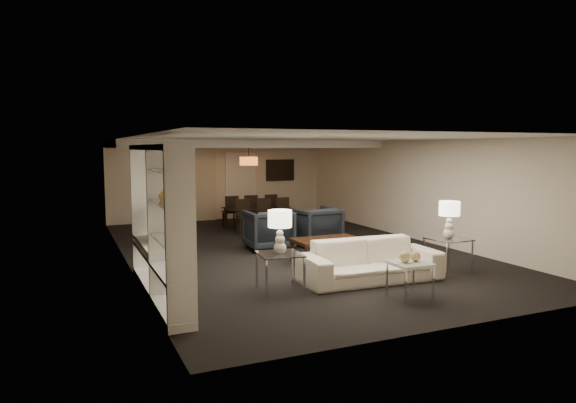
% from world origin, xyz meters
% --- Properties ---
extents(floor, '(11.00, 11.00, 0.00)m').
position_xyz_m(floor, '(0.00, 0.00, 0.00)').
color(floor, black).
rests_on(floor, ground).
extents(ceiling, '(7.00, 11.00, 0.02)m').
position_xyz_m(ceiling, '(0.00, 0.00, 2.50)').
color(ceiling, silver).
rests_on(ceiling, ground).
extents(wall_back, '(7.00, 0.02, 2.50)m').
position_xyz_m(wall_back, '(0.00, 5.50, 1.25)').
color(wall_back, beige).
rests_on(wall_back, ground).
extents(wall_front, '(7.00, 0.02, 2.50)m').
position_xyz_m(wall_front, '(0.00, -5.50, 1.25)').
color(wall_front, beige).
rests_on(wall_front, ground).
extents(wall_left, '(0.02, 11.00, 2.50)m').
position_xyz_m(wall_left, '(-3.50, 0.00, 1.25)').
color(wall_left, beige).
rests_on(wall_left, ground).
extents(wall_right, '(0.02, 11.00, 2.50)m').
position_xyz_m(wall_right, '(3.50, 0.00, 1.25)').
color(wall_right, beige).
rests_on(wall_right, ground).
extents(ceiling_soffit, '(7.00, 4.00, 0.20)m').
position_xyz_m(ceiling_soffit, '(0.00, 3.50, 2.40)').
color(ceiling_soffit, silver).
rests_on(ceiling_soffit, ceiling).
extents(curtains, '(1.50, 0.12, 2.40)m').
position_xyz_m(curtains, '(-0.90, 5.42, 1.20)').
color(curtains, beige).
rests_on(curtains, wall_back).
extents(door, '(0.90, 0.05, 2.10)m').
position_xyz_m(door, '(0.70, 5.47, 1.05)').
color(door, silver).
rests_on(door, wall_back).
extents(painting, '(0.95, 0.04, 0.65)m').
position_xyz_m(painting, '(2.10, 5.46, 1.55)').
color(painting, '#142D38').
rests_on(painting, wall_back).
extents(media_unit, '(0.38, 3.40, 2.35)m').
position_xyz_m(media_unit, '(-3.31, -2.60, 1.18)').
color(media_unit, white).
rests_on(media_unit, wall_left).
extents(pendant_light, '(0.52, 0.52, 0.24)m').
position_xyz_m(pendant_light, '(0.30, 3.50, 1.92)').
color(pendant_light, '#D8591E').
rests_on(pendant_light, ceiling_soffit).
extents(sofa, '(2.48, 1.06, 0.71)m').
position_xyz_m(sofa, '(0.21, -3.08, 0.36)').
color(sofa, beige).
rests_on(sofa, floor).
extents(coffee_table, '(1.35, 0.80, 0.48)m').
position_xyz_m(coffee_table, '(0.21, -1.48, 0.24)').
color(coffee_table, black).
rests_on(coffee_table, floor).
extents(armchair_left, '(1.01, 1.04, 0.91)m').
position_xyz_m(armchair_left, '(-0.39, 0.22, 0.45)').
color(armchair_left, black).
rests_on(armchair_left, floor).
extents(armchair_right, '(1.05, 1.08, 0.91)m').
position_xyz_m(armchair_right, '(0.81, 0.22, 0.45)').
color(armchair_right, black).
rests_on(armchair_right, floor).
extents(side_table_left, '(0.74, 0.74, 0.63)m').
position_xyz_m(side_table_left, '(-1.49, -3.08, 0.31)').
color(side_table_left, white).
rests_on(side_table_left, floor).
extents(side_table_right, '(0.69, 0.69, 0.63)m').
position_xyz_m(side_table_right, '(1.91, -3.08, 0.31)').
color(side_table_right, white).
rests_on(side_table_right, floor).
extents(table_lamp_left, '(0.41, 0.41, 0.69)m').
position_xyz_m(table_lamp_left, '(-1.49, -3.08, 0.97)').
color(table_lamp_left, beige).
rests_on(table_lamp_left, side_table_left).
extents(table_lamp_right, '(0.42, 0.42, 0.69)m').
position_xyz_m(table_lamp_right, '(1.91, -3.08, 0.97)').
color(table_lamp_right, white).
rests_on(table_lamp_right, side_table_right).
extents(marble_table, '(0.57, 0.57, 0.56)m').
position_xyz_m(marble_table, '(0.21, -4.18, 0.28)').
color(marble_table, white).
rests_on(marble_table, floor).
extents(gold_gourd_a, '(0.18, 0.18, 0.18)m').
position_xyz_m(gold_gourd_a, '(0.11, -4.18, 0.65)').
color(gold_gourd_a, '#D3BA6F').
rests_on(gold_gourd_a, marble_table).
extents(gold_gourd_b, '(0.16, 0.16, 0.16)m').
position_xyz_m(gold_gourd_b, '(0.31, -4.18, 0.64)').
color(gold_gourd_b, tan).
rests_on(gold_gourd_b, marble_table).
extents(television, '(1.05, 0.14, 0.61)m').
position_xyz_m(television, '(-3.28, -1.67, 1.05)').
color(television, black).
rests_on(television, media_unit).
extents(vase_blue, '(0.17, 0.17, 0.18)m').
position_xyz_m(vase_blue, '(-3.31, -3.66, 1.15)').
color(vase_blue, '#2543A3').
rests_on(vase_blue, media_unit).
extents(vase_amber, '(0.17, 0.17, 0.17)m').
position_xyz_m(vase_amber, '(-3.31, -3.19, 1.65)').
color(vase_amber, '#BB8B3E').
rests_on(vase_amber, media_unit).
extents(floor_speaker, '(0.15, 0.15, 1.09)m').
position_xyz_m(floor_speaker, '(-3.20, -0.54, 0.54)').
color(floor_speaker, black).
rests_on(floor_speaker, floor).
extents(dining_table, '(1.87, 1.21, 0.62)m').
position_xyz_m(dining_table, '(0.43, 3.17, 0.31)').
color(dining_table, black).
rests_on(dining_table, floor).
extents(chair_nl, '(0.45, 0.45, 0.92)m').
position_xyz_m(chair_nl, '(-0.17, 2.52, 0.46)').
color(chair_nl, black).
rests_on(chair_nl, floor).
extents(chair_nm, '(0.47, 0.47, 0.92)m').
position_xyz_m(chair_nm, '(0.43, 2.52, 0.46)').
color(chair_nm, black).
rests_on(chair_nm, floor).
extents(chair_nr, '(0.45, 0.45, 0.92)m').
position_xyz_m(chair_nr, '(1.03, 2.52, 0.46)').
color(chair_nr, black).
rests_on(chair_nr, floor).
extents(chair_fl, '(0.43, 0.43, 0.92)m').
position_xyz_m(chair_fl, '(-0.17, 3.82, 0.46)').
color(chair_fl, black).
rests_on(chair_fl, floor).
extents(chair_fm, '(0.46, 0.46, 0.92)m').
position_xyz_m(chair_fm, '(0.43, 3.82, 0.46)').
color(chair_fm, black).
rests_on(chair_fm, floor).
extents(chair_fr, '(0.46, 0.46, 0.92)m').
position_xyz_m(chair_fr, '(1.03, 3.82, 0.46)').
color(chair_fr, black).
rests_on(chair_fr, floor).
extents(floor_lamp, '(0.29, 0.29, 1.82)m').
position_xyz_m(floor_lamp, '(-2.02, 5.08, 0.91)').
color(floor_lamp, black).
rests_on(floor_lamp, floor).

